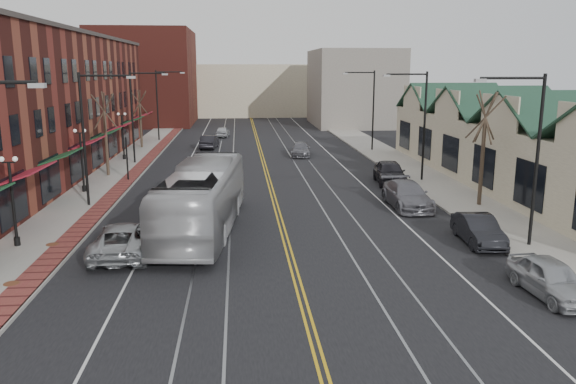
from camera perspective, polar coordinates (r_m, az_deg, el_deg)
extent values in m
plane|color=black|center=(20.43, 1.72, -11.76)|extent=(160.00, 160.00, 0.00)
cube|color=gray|center=(40.57, -18.88, -0.02)|extent=(4.00, 120.00, 0.15)
cube|color=gray|center=(41.88, 14.92, 0.61)|extent=(4.00, 120.00, 0.15)
cube|color=maroon|center=(48.57, -25.51, 7.88)|extent=(10.00, 50.00, 11.00)
cube|color=#B8AD8E|center=(43.92, 22.47, 3.57)|extent=(8.00, 36.00, 4.60)
cube|color=maroon|center=(89.57, -14.20, 11.23)|extent=(14.00, 18.00, 14.00)
cube|color=#B8AD8E|center=(103.59, -3.90, 10.30)|extent=(22.00, 14.00, 9.00)
cube|color=slate|center=(85.31, 6.69, 10.46)|extent=(12.00, 16.00, 11.00)
cube|color=#999999|center=(19.53, -24.13, 9.84)|extent=(0.50, 0.25, 0.15)
cylinder|color=black|center=(35.96, -20.03, 4.97)|extent=(0.16, 0.16, 8.00)
cylinder|color=black|center=(35.36, -18.10, 11.17)|extent=(3.00, 0.12, 0.12)
cube|color=#999999|center=(35.06, -15.66, 11.16)|extent=(0.50, 0.25, 0.15)
cylinder|color=black|center=(51.51, -15.54, 7.31)|extent=(0.16, 0.16, 8.00)
cylinder|color=black|center=(51.09, -14.11, 11.63)|extent=(3.00, 0.12, 0.12)
cube|color=#999999|center=(50.88, -12.40, 11.60)|extent=(0.50, 0.25, 0.15)
cylinder|color=black|center=(67.27, -13.13, 8.55)|extent=(0.16, 0.16, 8.00)
cylinder|color=black|center=(66.95, -11.99, 11.85)|extent=(3.00, 0.12, 0.12)
cube|color=#999999|center=(66.79, -10.69, 11.81)|extent=(0.50, 0.25, 0.15)
cylinder|color=black|center=(28.41, 23.96, 2.83)|extent=(0.16, 0.16, 8.00)
cylinder|color=black|center=(27.39, 21.88, 10.69)|extent=(3.00, 0.12, 0.12)
cube|color=#999999|center=(26.76, 18.94, 10.67)|extent=(0.50, 0.25, 0.15)
cylinder|color=black|center=(42.98, 13.69, 6.47)|extent=(0.16, 0.16, 8.00)
cylinder|color=black|center=(42.31, 11.99, 11.63)|extent=(3.00, 0.12, 0.12)
cube|color=#999999|center=(41.90, 9.98, 11.57)|extent=(0.50, 0.25, 0.15)
cylinder|color=black|center=(58.30, 8.66, 8.18)|extent=(0.16, 0.16, 8.00)
cylinder|color=black|center=(57.81, 7.31, 11.95)|extent=(3.00, 0.12, 0.12)
cube|color=#999999|center=(57.51, 5.81, 11.89)|extent=(0.50, 0.25, 0.15)
cylinder|color=black|center=(29.63, -25.81, -4.54)|extent=(0.28, 0.28, 0.40)
cylinder|color=black|center=(29.19, -26.14, -1.15)|extent=(0.14, 0.14, 4.00)
cube|color=black|center=(28.83, -26.52, 2.72)|extent=(0.60, 0.06, 0.06)
sphere|color=white|center=(28.92, -27.10, 2.99)|extent=(0.24, 0.24, 0.24)
sphere|color=white|center=(28.70, -25.99, 3.03)|extent=(0.24, 0.24, 0.24)
cylinder|color=black|center=(40.72, -20.00, 0.34)|extent=(0.28, 0.28, 0.40)
cylinder|color=black|center=(40.40, -20.18, 2.83)|extent=(0.14, 0.14, 4.00)
cube|color=black|center=(40.14, -20.40, 5.65)|extent=(0.60, 0.06, 0.06)
sphere|color=white|center=(40.20, -20.83, 5.84)|extent=(0.24, 0.24, 0.24)
sphere|color=white|center=(40.05, -20.00, 5.88)|extent=(0.24, 0.24, 0.24)
cylinder|color=black|center=(54.14, -16.29, 3.44)|extent=(0.28, 0.28, 0.40)
cylinder|color=black|center=(53.91, -16.41, 5.33)|extent=(0.14, 0.14, 4.00)
cube|color=black|center=(53.71, -16.54, 7.45)|extent=(0.60, 0.06, 0.06)
sphere|color=white|center=(53.76, -16.87, 7.59)|extent=(0.24, 0.24, 0.24)
sphere|color=white|center=(53.64, -16.24, 7.62)|extent=(0.24, 0.24, 0.24)
cylinder|color=#382B21|center=(46.03, -17.97, 4.65)|extent=(0.24, 0.24, 4.90)
cylinder|color=#382B21|center=(45.77, -18.19, 7.81)|extent=(0.58, 1.37, 2.90)
cylinder|color=#382B21|center=(45.77, -18.19, 7.81)|extent=(1.60, 0.66, 2.78)
cylinder|color=#382B21|center=(45.77, -18.19, 7.81)|extent=(0.53, 1.23, 2.96)
cylinder|color=#382B21|center=(45.77, -18.19, 7.81)|extent=(1.69, 1.03, 2.64)
cylinder|color=#382B21|center=(45.77, -18.19, 7.81)|extent=(1.78, 1.29, 2.48)
cylinder|color=#382B21|center=(61.65, -14.73, 6.53)|extent=(0.24, 0.24, 4.55)
cylinder|color=#382B21|center=(61.46, -14.85, 8.73)|extent=(0.55, 1.28, 2.69)
cylinder|color=#382B21|center=(61.46, -14.85, 8.73)|extent=(1.49, 0.62, 2.58)
cylinder|color=#382B21|center=(61.46, -14.85, 8.73)|extent=(0.50, 1.15, 2.75)
cylinder|color=#382B21|center=(61.46, -14.85, 8.73)|extent=(1.57, 0.97, 2.45)
cylinder|color=#382B21|center=(61.46, -14.85, 8.73)|extent=(1.66, 1.20, 2.30)
cylinder|color=#382B21|center=(36.12, 19.11, 2.86)|extent=(0.24, 0.24, 5.25)
cylinder|color=#382B21|center=(35.80, 19.42, 7.16)|extent=(0.61, 1.46, 3.10)
cylinder|color=#382B21|center=(35.80, 19.42, 7.16)|extent=(1.70, 0.70, 2.97)
cylinder|color=#382B21|center=(35.80, 19.42, 7.16)|extent=(0.56, 1.31, 3.17)
cylinder|color=#382B21|center=(35.80, 19.42, 7.16)|extent=(1.80, 1.10, 2.82)
cylinder|color=#382B21|center=(35.80, 19.42, 7.16)|extent=(1.90, 1.37, 2.65)
cylinder|color=#592D19|center=(24.69, -26.29, -8.33)|extent=(0.60, 0.60, 0.02)
cylinder|color=#592D19|center=(29.15, -22.82, -4.92)|extent=(0.60, 0.60, 0.02)
cylinder|color=black|center=(43.81, -16.04, 3.28)|extent=(0.12, 0.12, 3.20)
imported|color=black|center=(43.58, -16.18, 5.55)|extent=(0.18, 0.15, 0.90)
imported|color=#B6B6B8|center=(29.34, -8.67, -0.69)|extent=(4.36, 12.97, 3.54)
imported|color=#9C9FA2|center=(26.73, -16.24, -4.60)|extent=(2.61, 5.54, 1.53)
imported|color=#A2A5A9|center=(23.37, 25.15, -7.92)|extent=(1.92, 4.28, 1.43)
imported|color=black|center=(28.84, 18.77, -3.66)|extent=(1.76, 4.34, 1.40)
imported|color=slate|center=(35.13, 12.00, -0.29)|extent=(2.24, 5.42, 1.57)
imported|color=#232227|center=(42.10, 10.30, 1.97)|extent=(2.49, 5.18, 1.71)
imported|color=black|center=(60.40, -8.01, 5.06)|extent=(1.94, 4.43, 1.42)
imported|color=slate|center=(54.73, 1.31, 4.35)|extent=(2.39, 4.65, 1.29)
imported|color=#BABDC2|center=(70.50, -6.66, 6.10)|extent=(1.89, 3.95, 1.30)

